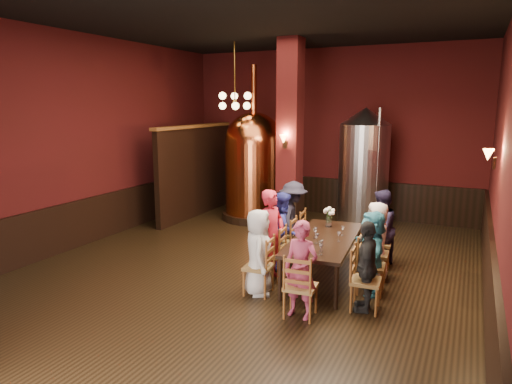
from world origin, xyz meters
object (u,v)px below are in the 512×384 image
at_px(dining_table, 324,241).
at_px(rose_vase, 329,214).
at_px(steel_vessel, 364,168).
at_px(person_1, 272,235).
at_px(copper_kettle, 254,165).
at_px(person_0, 258,252).
at_px(person_2, 283,230).

distance_m(dining_table, rose_vase, 0.81).
bearing_deg(steel_vessel, rose_vase, -89.01).
relative_size(person_1, copper_kettle, 0.40).
bearing_deg(person_1, rose_vase, -20.50).
height_order(person_1, steel_vessel, steel_vessel).
relative_size(person_0, steel_vessel, 0.47).
xyz_separation_m(dining_table, person_2, (-0.88, 0.26, 0.03)).
height_order(person_1, copper_kettle, copper_kettle).
relative_size(person_0, person_2, 0.98).
relative_size(person_2, copper_kettle, 0.36).
distance_m(dining_table, steel_vessel, 3.91).
relative_size(dining_table, person_1, 1.55).
xyz_separation_m(steel_vessel, rose_vase, (0.05, -3.10, -0.47)).
bearing_deg(steel_vessel, person_0, -96.61).
height_order(dining_table, person_2, person_2).
distance_m(dining_table, copper_kettle, 4.53).
xyz_separation_m(dining_table, steel_vessel, (-0.19, 3.83, 0.79)).
bearing_deg(person_2, person_1, 167.86).
bearing_deg(rose_vase, person_2, -147.21).
bearing_deg(steel_vessel, person_1, -98.40).
xyz_separation_m(person_1, copper_kettle, (-2.14, 3.74, 0.66)).
relative_size(steel_vessel, rose_vase, 7.70).
bearing_deg(rose_vase, steel_vessel, 90.99).
bearing_deg(rose_vase, person_1, -120.95).
xyz_separation_m(person_1, steel_vessel, (0.62, 4.23, 0.68)).
distance_m(steel_vessel, rose_vase, 3.14).
bearing_deg(dining_table, rose_vase, 95.95).
height_order(person_2, rose_vase, person_2).
height_order(person_0, rose_vase, person_0).
distance_m(dining_table, person_2, 0.91).
relative_size(person_1, rose_vase, 4.17).
xyz_separation_m(person_2, rose_vase, (0.74, 0.47, 0.28)).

